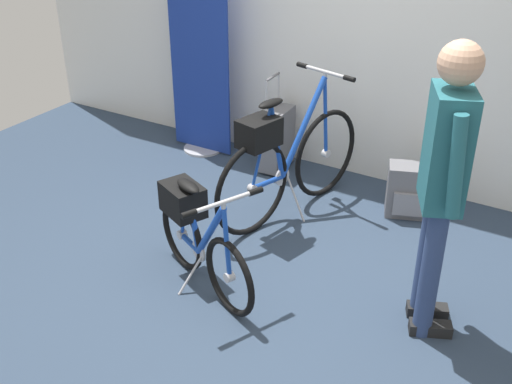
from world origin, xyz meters
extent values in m
plane|color=#2D3D51|center=(0.00, 0.00, 0.00)|extent=(6.86, 6.86, 0.00)
cylinder|color=#B7B7BC|center=(-1.46, 1.59, 0.01)|extent=(0.36, 0.36, 0.02)
cube|color=navy|center=(-1.46, 1.59, 0.81)|extent=(0.60, 0.02, 1.58)
torus|color=black|center=(0.02, -0.23, 0.25)|extent=(0.47, 0.24, 0.49)
cylinder|color=#B7B7BC|center=(0.02, -0.23, 0.25)|extent=(0.08, 0.07, 0.06)
torus|color=black|center=(-0.50, 0.00, 0.25)|extent=(0.47, 0.24, 0.49)
cylinder|color=#B7B7BC|center=(-0.50, 0.00, 0.25)|extent=(0.08, 0.07, 0.06)
cylinder|color=#1947B2|center=(-0.40, -0.05, 0.24)|extent=(0.21, 0.12, 0.05)
cylinder|color=#1947B2|center=(-0.16, -0.15, 0.46)|extent=(0.33, 0.18, 0.48)
cylinder|color=#1947B2|center=(-0.34, -0.07, 0.44)|extent=(0.13, 0.08, 0.42)
cylinder|color=#1947B2|center=(-0.40, -0.05, 0.24)|extent=(0.21, 0.11, 0.04)
cylinder|color=#1947B2|center=(0.00, -0.23, 0.47)|extent=(0.08, 0.06, 0.45)
cylinder|color=#1947B2|center=(-0.44, -0.03, 0.44)|extent=(0.14, 0.08, 0.40)
ellipsoid|color=black|center=(-0.39, -0.05, 0.66)|extent=(0.24, 0.17, 0.05)
cylinder|color=#B7B7BC|center=(-0.02, -0.22, 0.71)|extent=(0.03, 0.03, 0.04)
cylinder|color=#B7B7BC|center=(-0.02, -0.22, 0.73)|extent=(0.20, 0.41, 0.03)
cylinder|color=black|center=(-0.11, -0.42, 0.73)|extent=(0.07, 0.10, 0.04)
cylinder|color=black|center=(0.07, -0.01, 0.73)|extent=(0.07, 0.10, 0.04)
cylinder|color=#B7B7BC|center=(-0.30, -0.09, 0.23)|extent=(0.13, 0.07, 0.14)
cylinder|color=#B7B7BC|center=(-0.30, -0.19, 0.11)|extent=(0.09, 0.18, 0.23)
cube|color=black|center=(-0.46, -0.02, 0.53)|extent=(0.34, 0.30, 0.20)
torus|color=black|center=(-0.13, 1.39, 0.35)|extent=(0.21, 0.70, 0.71)
cylinder|color=#B7B7BC|center=(-0.13, 1.39, 0.35)|extent=(0.06, 0.07, 0.06)
torus|color=black|center=(-0.33, 0.60, 0.35)|extent=(0.21, 0.70, 0.71)
cylinder|color=#B7B7BC|center=(-0.33, 0.60, 0.35)|extent=(0.06, 0.07, 0.06)
cylinder|color=#1947B2|center=(-0.29, 0.75, 0.35)|extent=(0.11, 0.31, 0.05)
cylinder|color=#1947B2|center=(-0.20, 1.12, 0.66)|extent=(0.16, 0.47, 0.68)
cylinder|color=#1947B2|center=(-0.27, 0.84, 0.63)|extent=(0.08, 0.17, 0.59)
cylinder|color=#1947B2|center=(-0.29, 0.75, 0.35)|extent=(0.10, 0.31, 0.04)
cylinder|color=#1947B2|center=(-0.14, 1.36, 0.67)|extent=(0.05, 0.10, 0.64)
cylinder|color=#1947B2|center=(-0.31, 0.69, 0.64)|extent=(0.07, 0.20, 0.57)
ellipsoid|color=black|center=(-0.28, 0.78, 0.94)|extent=(0.14, 0.24, 0.05)
cylinder|color=#B7B7BC|center=(-0.15, 1.33, 1.01)|extent=(0.03, 0.03, 0.04)
cylinder|color=#B7B7BC|center=(-0.15, 1.33, 1.03)|extent=(0.43, 0.13, 0.03)
cylinder|color=black|center=(0.07, 1.28, 1.03)|extent=(0.10, 0.06, 0.04)
cylinder|color=black|center=(-0.36, 1.38, 1.03)|extent=(0.10, 0.06, 0.04)
cylinder|color=#B7B7BC|center=(-0.25, 0.90, 0.34)|extent=(0.05, 0.14, 0.14)
cylinder|color=#B7B7BC|center=(-0.15, 0.94, 0.16)|extent=(0.19, 0.06, 0.33)
cube|color=black|center=(-0.31, 0.66, 0.76)|extent=(0.26, 0.32, 0.20)
cylinder|color=navy|center=(1.07, 0.16, 0.41)|extent=(0.11, 0.11, 0.82)
cube|color=black|center=(1.12, 0.18, 0.04)|extent=(0.26, 0.18, 0.07)
cylinder|color=navy|center=(1.01, 0.31, 0.41)|extent=(0.11, 0.11, 0.82)
cube|color=black|center=(1.05, 0.33, 0.04)|extent=(0.26, 0.18, 0.07)
cube|color=#23606B|center=(1.04, 0.24, 1.13)|extent=(0.31, 0.37, 0.63)
cylinder|color=#23606B|center=(1.14, 0.05, 1.13)|extent=(0.12, 0.09, 0.53)
cylinder|color=#23606B|center=(0.97, 0.44, 1.13)|extent=(0.12, 0.13, 0.53)
sphere|color=tan|center=(1.04, 0.24, 1.57)|extent=(0.22, 0.22, 0.22)
cube|color=slate|center=(-0.68, 1.60, 0.28)|extent=(0.20, 0.37, 0.52)
cylinder|color=#B7B7BC|center=(-0.72, 1.48, 0.68)|extent=(0.02, 0.02, 0.28)
cylinder|color=#B7B7BC|center=(-0.73, 1.71, 0.68)|extent=(0.02, 0.02, 0.28)
cylinder|color=slate|center=(-0.73, 1.59, 0.82)|extent=(0.03, 0.23, 0.02)
cylinder|color=black|center=(-0.62, 1.47, 0.02)|extent=(0.04, 0.02, 0.04)
cylinder|color=black|center=(-0.64, 1.72, 0.02)|extent=(0.04, 0.02, 0.04)
cube|color=slate|center=(0.56, 1.43, 0.20)|extent=(0.38, 0.31, 0.41)
cube|color=gray|center=(0.60, 1.32, 0.14)|extent=(0.23, 0.11, 0.18)
camera|label=1|loc=(1.69, -2.74, 2.46)|focal=44.24mm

